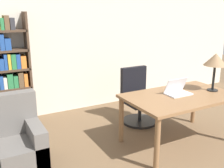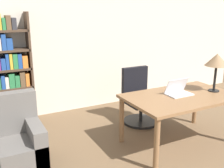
{
  "view_description": "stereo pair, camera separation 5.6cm",
  "coord_description": "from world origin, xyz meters",
  "px_view_note": "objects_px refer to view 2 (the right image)",
  "views": [
    {
      "loc": [
        -1.89,
        -0.13,
        1.88
      ],
      "look_at": [
        -0.34,
        2.7,
        0.98
      ],
      "focal_mm": 42.0,
      "sensor_mm": 36.0,
      "label": 1
    },
    {
      "loc": [
        -1.84,
        -0.15,
        1.88
      ],
      "look_at": [
        -0.34,
        2.7,
        0.98
      ],
      "focal_mm": 42.0,
      "sensor_mm": 36.0,
      "label": 2
    }
  ],
  "objects_px": {
    "desk": "(181,101)",
    "office_chair": "(139,99)",
    "bookshelf": "(7,74)",
    "laptop": "(178,91)",
    "armchair": "(13,146)",
    "table_lamp": "(217,61)"
  },
  "relations": [
    {
      "from": "desk",
      "to": "office_chair",
      "type": "bearing_deg",
      "value": 95.64
    },
    {
      "from": "bookshelf",
      "to": "laptop",
      "type": "bearing_deg",
      "value": -40.57
    },
    {
      "from": "desk",
      "to": "bookshelf",
      "type": "bearing_deg",
      "value": 138.56
    },
    {
      "from": "desk",
      "to": "laptop",
      "type": "xyz_separation_m",
      "value": [
        -0.01,
        0.06,
        0.14
      ]
    },
    {
      "from": "office_chair",
      "to": "armchair",
      "type": "height_order",
      "value": "office_chair"
    },
    {
      "from": "table_lamp",
      "to": "bookshelf",
      "type": "height_order",
      "value": "bookshelf"
    },
    {
      "from": "laptop",
      "to": "office_chair",
      "type": "relative_size",
      "value": 0.38
    },
    {
      "from": "office_chair",
      "to": "bookshelf",
      "type": "distance_m",
      "value": 2.25
    },
    {
      "from": "bookshelf",
      "to": "armchair",
      "type": "bearing_deg",
      "value": -95.77
    },
    {
      "from": "office_chair",
      "to": "armchair",
      "type": "relative_size",
      "value": 1.04
    },
    {
      "from": "desk",
      "to": "table_lamp",
      "type": "distance_m",
      "value": 0.79
    },
    {
      "from": "office_chair",
      "to": "desk",
      "type": "bearing_deg",
      "value": -84.36
    },
    {
      "from": "office_chair",
      "to": "armchair",
      "type": "bearing_deg",
      "value": -167.03
    },
    {
      "from": "laptop",
      "to": "office_chair",
      "type": "xyz_separation_m",
      "value": [
        -0.08,
        0.86,
        -0.38
      ]
    },
    {
      "from": "laptop",
      "to": "table_lamp",
      "type": "distance_m",
      "value": 0.72
    },
    {
      "from": "bookshelf",
      "to": "desk",
      "type": "bearing_deg",
      "value": -41.44
    },
    {
      "from": "office_chair",
      "to": "bookshelf",
      "type": "bearing_deg",
      "value": 155.31
    },
    {
      "from": "desk",
      "to": "table_lamp",
      "type": "relative_size",
      "value": 2.8
    },
    {
      "from": "table_lamp",
      "to": "office_chair",
      "type": "height_order",
      "value": "table_lamp"
    },
    {
      "from": "laptop",
      "to": "office_chair",
      "type": "bearing_deg",
      "value": 95.59
    },
    {
      "from": "desk",
      "to": "armchair",
      "type": "xyz_separation_m",
      "value": [
        -2.23,
        0.43,
        -0.34
      ]
    },
    {
      "from": "armchair",
      "to": "table_lamp",
      "type": "bearing_deg",
      "value": -9.99
    }
  ]
}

